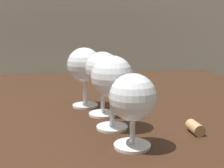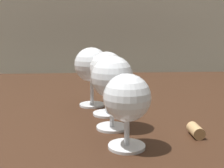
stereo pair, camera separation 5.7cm
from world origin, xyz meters
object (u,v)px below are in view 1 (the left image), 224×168
Objects in this scene: wine_glass_white at (112,78)px; cork at (195,128)px; wine_glass_merlot at (103,71)px; wine_glass_chardonnay at (84,66)px; wine_glass_port at (133,100)px.

wine_glass_white reaches higher than cork.
wine_glass_white is at bearing 160.83° from cork.
wine_glass_merlot is 0.97× the size of wine_glass_chardonnay.
wine_glass_port is 3.00× the size of cork.
wine_glass_white is at bearing -77.02° from wine_glass_chardonnay.
wine_glass_white is at bearing 100.88° from wine_glass_port.
wine_glass_white is 1.00× the size of wine_glass_merlot.
wine_glass_chardonnay reaches higher than wine_glass_white.
wine_glass_port is 0.84× the size of wine_glass_chardonnay.
wine_glass_white reaches higher than wine_glass_port.
wine_glass_port is at bearing -77.76° from wine_glass_chardonnay.
wine_glass_white is 0.18m from wine_glass_chardonnay.
wine_glass_port reaches higher than cork.
wine_glass_white and wine_glass_merlot have the same top height.
wine_glass_merlot is 0.23m from cork.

